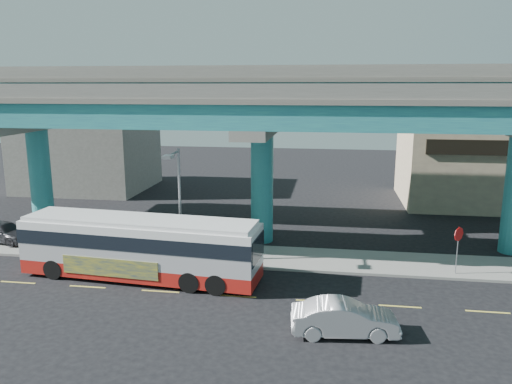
# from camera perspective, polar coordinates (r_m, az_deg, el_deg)

# --- Properties ---
(ground) EXTENTS (120.00, 120.00, 0.00)m
(ground) POSITION_cam_1_polar(r_m,az_deg,el_deg) (25.96, -2.11, -11.55)
(ground) COLOR black
(ground) RESTS_ON ground
(sidewalk) EXTENTS (70.00, 4.00, 0.15)m
(sidewalk) POSITION_cam_1_polar(r_m,az_deg,el_deg) (30.97, -0.22, -7.39)
(sidewalk) COLOR gray
(sidewalk) RESTS_ON ground
(lane_markings) EXTENTS (58.00, 0.12, 0.01)m
(lane_markings) POSITION_cam_1_polar(r_m,az_deg,el_deg) (25.69, -2.23, -11.81)
(lane_markings) COLOR #D8C64C
(lane_markings) RESTS_ON ground
(viaduct) EXTENTS (52.00, 12.40, 11.70)m
(viaduct) POSITION_cam_1_polar(r_m,az_deg,el_deg) (32.79, 0.75, 9.89)
(viaduct) COLOR #20607A
(viaduct) RESTS_ON ground
(building_beige) EXTENTS (14.00, 10.23, 7.00)m
(building_beige) POSITION_cam_1_polar(r_m,az_deg,el_deg) (48.76, 24.62, 2.88)
(building_beige) COLOR #C4B18C
(building_beige) RESTS_ON ground
(building_concrete) EXTENTS (12.00, 10.00, 9.00)m
(building_concrete) POSITION_cam_1_polar(r_m,az_deg,el_deg) (53.62, -18.72, 5.16)
(building_concrete) COLOR gray
(building_concrete) RESTS_ON ground
(transit_bus) EXTENTS (13.42, 3.94, 3.40)m
(transit_bus) POSITION_cam_1_polar(r_m,az_deg,el_deg) (28.03, -13.07, -5.97)
(transit_bus) COLOR #A51913
(transit_bus) RESTS_ON ground
(sedan) EXTENTS (2.53, 4.85, 1.49)m
(sedan) POSITION_cam_1_polar(r_m,az_deg,el_deg) (22.12, 10.08, -14.02)
(sedan) COLOR #A9A9AE
(sedan) RESTS_ON ground
(parked_car) EXTENTS (3.41, 4.91, 1.44)m
(parked_car) POSITION_cam_1_polar(r_m,az_deg,el_deg) (37.35, -26.91, -4.04)
(parked_car) COLOR #2C2C31
(parked_car) RESTS_ON sidewalk
(street_lamp) EXTENTS (0.50, 2.25, 6.73)m
(street_lamp) POSITION_cam_1_polar(r_m,az_deg,el_deg) (28.77, -9.06, 0.28)
(street_lamp) COLOR gray
(street_lamp) RESTS_ON sidewalk
(stop_sign) EXTENTS (0.61, 0.58, 2.69)m
(stop_sign) POSITION_cam_1_polar(r_m,az_deg,el_deg) (29.62, 22.11, -5.11)
(stop_sign) COLOR gray
(stop_sign) RESTS_ON sidewalk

